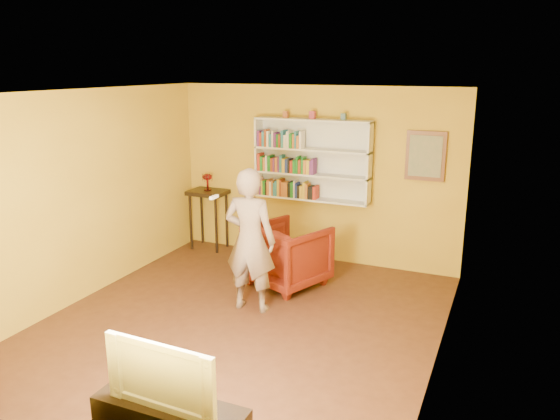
% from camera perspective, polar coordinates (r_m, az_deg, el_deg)
% --- Properties ---
extents(room_shell, '(5.30, 5.80, 2.88)m').
position_cam_1_polar(room_shell, '(6.30, -4.12, -3.31)').
color(room_shell, '#402214').
rests_on(room_shell, ground).
extents(bookshelf, '(1.80, 0.29, 1.23)m').
position_cam_1_polar(bookshelf, '(8.32, 3.51, 5.26)').
color(bookshelf, silver).
rests_on(bookshelf, room_shell).
extents(books_row_lower, '(0.97, 0.18, 0.27)m').
position_cam_1_polar(books_row_lower, '(8.44, 0.76, 2.21)').
color(books_row_lower, '#BA6725').
rests_on(books_row_lower, bookshelf).
extents(books_row_middle, '(0.92, 0.19, 0.27)m').
position_cam_1_polar(books_row_middle, '(8.38, 0.60, 4.77)').
color(books_row_middle, '#A72C19').
rests_on(books_row_middle, bookshelf).
extents(books_row_upper, '(0.73, 0.19, 0.26)m').
position_cam_1_polar(books_row_upper, '(8.35, 0.09, 7.37)').
color(books_row_upper, '#5C256F').
rests_on(books_row_upper, bookshelf).
extents(ornament_left, '(0.07, 0.07, 0.10)m').
position_cam_1_polar(ornament_left, '(8.33, 0.61, 9.95)').
color(ornament_left, '#9D532D').
rests_on(ornament_left, bookshelf).
extents(ornament_centre, '(0.08, 0.08, 0.11)m').
position_cam_1_polar(ornament_centre, '(8.18, 3.41, 9.88)').
color(ornament_centre, '#A13549').
rests_on(ornament_centre, bookshelf).
extents(ornament_right, '(0.07, 0.07, 0.10)m').
position_cam_1_polar(ornament_right, '(8.03, 6.66, 9.66)').
color(ornament_right, '#446572').
rests_on(ornament_right, bookshelf).
extents(framed_painting, '(0.55, 0.05, 0.70)m').
position_cam_1_polar(framed_painting, '(7.94, 14.96, 5.47)').
color(framed_painting, '#5B321A').
rests_on(framed_painting, room_shell).
extents(console_table, '(0.60, 0.46, 0.99)m').
position_cam_1_polar(console_table, '(9.09, -7.52, 0.99)').
color(console_table, black).
rests_on(console_table, ground).
extents(ruby_lustre, '(0.18, 0.18, 0.28)m').
position_cam_1_polar(ruby_lustre, '(9.00, -7.60, 3.29)').
color(ruby_lustre, maroon).
rests_on(ruby_lustre, console_table).
extents(armchair, '(1.23, 1.24, 0.87)m').
position_cam_1_polar(armchair, '(7.59, 0.80, -4.70)').
color(armchair, '#4E0B05').
rests_on(armchair, ground).
extents(person, '(0.68, 0.47, 1.81)m').
position_cam_1_polar(person, '(6.70, -3.15, -3.18)').
color(person, '#7A6459').
rests_on(person, ground).
extents(game_remote, '(0.04, 0.15, 0.04)m').
position_cam_1_polar(game_remote, '(6.40, -6.91, 1.35)').
color(game_remote, white).
rests_on(game_remote, person).
extents(television, '(0.97, 0.16, 0.55)m').
position_cam_1_polar(television, '(4.41, -11.65, -16.18)').
color(television, black).
rests_on(television, tv_cabinet).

